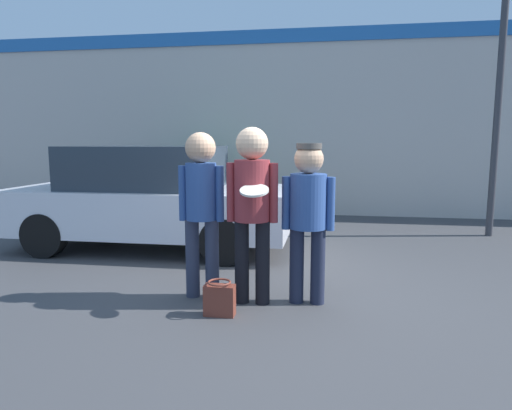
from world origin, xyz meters
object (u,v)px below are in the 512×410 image
at_px(person_left, 201,200).
at_px(handbag, 220,299).
at_px(person_right, 308,208).
at_px(parked_car_near, 151,198).
at_px(shrub, 193,182).
at_px(person_middle_with_frisbee, 252,198).

distance_m(person_left, handbag, 1.08).
xyz_separation_m(person_right, parked_car_near, (-2.58, 2.15, -0.21)).
bearing_deg(handbag, parked_car_near, 123.57).
xyz_separation_m(person_left, shrub, (-1.61, 4.96, -0.28)).
xyz_separation_m(parked_car_near, handbag, (1.76, -2.65, -0.63)).
height_order(person_left, parked_car_near, person_left).
height_order(person_right, shrub, person_right).
height_order(parked_car_near, handbag, parked_car_near).
relative_size(parked_car_near, handbag, 12.59).
xyz_separation_m(person_middle_with_frisbee, person_right, (0.57, 0.10, -0.11)).
distance_m(person_left, parked_car_near, 2.61).
xyz_separation_m(shrub, handbag, (1.92, -5.46, -0.63)).
xyz_separation_m(parked_car_near, shrub, (-0.17, 2.81, -0.01)).
height_order(person_left, person_right, person_left).
height_order(person_middle_with_frisbee, person_right, person_middle_with_frisbee).
height_order(person_right, parked_car_near, person_right).
bearing_deg(person_right, shrub, 118.95).
bearing_deg(person_middle_with_frisbee, person_left, 169.68).
bearing_deg(person_left, handbag, -57.93).
height_order(person_left, handbag, person_left).
distance_m(person_left, person_right, 1.14).
relative_size(person_left, parked_car_near, 0.41).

